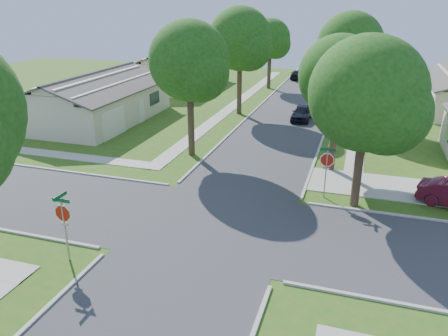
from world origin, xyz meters
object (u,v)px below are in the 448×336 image
tree_e_near (340,80)px  tree_w_far (271,41)px  tree_ne_corner (368,99)px  tree_e_far (356,39)px  car_curb_west (297,75)px  tree_e_mid (350,48)px  stop_sign_sw (63,216)px  car_curb_east (302,113)px  tree_w_near (190,65)px  house_nw_far (175,73)px  house_nw_near (96,103)px  stop_sign_ne (327,162)px  tree_w_mid (241,42)px

tree_e_near → tree_w_far: size_ratio=1.03×
tree_ne_corner → tree_e_far: bearing=93.1°
tree_e_near → car_curb_west: 33.62m
tree_w_far → tree_e_mid: bearing=-54.1°
stop_sign_sw → tree_ne_corner: size_ratio=0.34×
tree_e_far → car_curb_east: tree_e_far is taller
tree_e_far → tree_w_near: tree_w_near is taller
tree_w_near → house_nw_far: 26.05m
tree_w_near → car_curb_west: tree_w_near is taller
tree_e_far → house_nw_near: tree_e_far is taller
tree_w_far → car_curb_west: (2.19, 7.44, -4.93)m
tree_e_mid → tree_e_far: tree_e_mid is taller
stop_sign_ne → car_curb_west: (-7.16, 36.75, -1.45)m
tree_w_near → house_nw_far: bearing=116.3°
tree_e_near → tree_e_mid: (0.01, 12.00, 0.61)m
house_nw_near → car_curb_west: size_ratio=3.41×
house_nw_far → tree_ne_corner: bearing=-51.2°
tree_w_mid → tree_w_far: tree_w_mid is taller
tree_w_far → tree_w_mid: bearing=-90.0°
car_curb_east → house_nw_far: bearing=147.0°
tree_e_mid → tree_w_mid: 9.40m
house_nw_near → car_curb_east: 18.08m
stop_sign_ne → tree_e_near: (0.05, 4.31, 3.61)m
tree_e_mid → tree_e_far: 13.00m
stop_sign_ne → car_curb_east: size_ratio=0.76×
stop_sign_sw → tree_e_mid: size_ratio=0.32×
tree_e_near → house_nw_near: tree_e_near is taller
stop_sign_ne → house_nw_far: bearing=127.2°
stop_sign_sw → tree_w_mid: bearing=89.9°
tree_e_far → house_nw_far: (-20.75, -2.01, -4.46)m
house_nw_near → car_curb_east: house_nw_near is taller
tree_w_near → tree_w_mid: 12.01m
house_nw_near → tree_e_mid: bearing=16.2°
stop_sign_sw → car_curb_east: (5.90, 25.22, -1.36)m
tree_e_mid → tree_ne_corner: (1.60, -16.80, -0.66)m
tree_e_near → tree_e_mid: tree_e_mid is taller
tree_e_mid → house_nw_far: bearing=152.1°
tree_w_near → car_curb_east: (5.84, 11.52, -5.45)m
house_nw_far → car_curb_west: bearing=34.9°
tree_e_near → car_curb_east: bearing=107.1°
stop_sign_ne → tree_e_far: tree_e_far is taller
tree_w_near → tree_w_far: tree_w_near is taller
car_curb_west → tree_ne_corner: bearing=99.1°
tree_w_near → house_nw_near: (-11.35, 5.99, -4.60)m
house_nw_near → tree_w_near: bearing=-27.8°
tree_e_mid → tree_w_far: 16.06m
tree_ne_corner → tree_w_mid: bearing=123.2°
stop_sign_ne → house_nw_far: house_nw_far is taller
tree_e_mid → stop_sign_ne: bearing=-90.2°
tree_w_far → car_curb_west: size_ratio=2.01×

